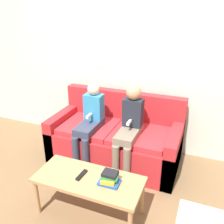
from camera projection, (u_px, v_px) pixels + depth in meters
ground_plane at (100, 180)px, 3.11m from camera, size 10.00×10.00×0.00m
wall_back at (129, 60)px, 3.49m from camera, size 8.00×0.06×2.60m
couch at (116, 139)px, 3.45m from camera, size 1.73×0.84×0.90m
coffee_table at (89, 182)px, 2.48m from camera, size 1.08×0.48×0.44m
person_left at (90, 122)px, 3.24m from camera, size 0.24×0.57×1.10m
person_right at (130, 126)px, 3.05m from camera, size 0.24×0.57×1.14m
tv_remote at (82, 175)px, 2.49m from camera, size 0.05×0.17×0.02m
book_stack at (109, 179)px, 2.38m from camera, size 0.21×0.16×0.12m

